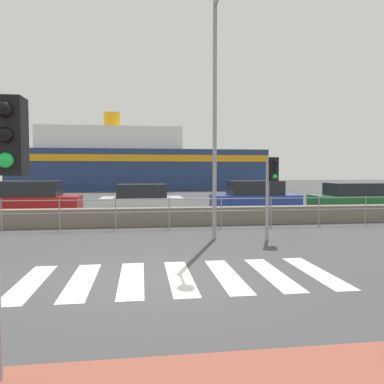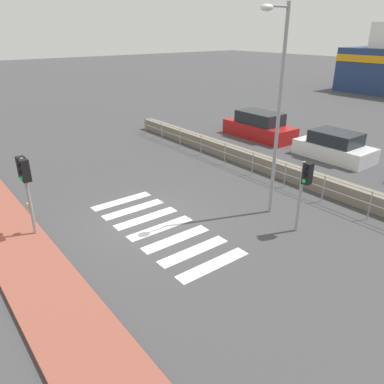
{
  "view_description": "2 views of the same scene",
  "coord_description": "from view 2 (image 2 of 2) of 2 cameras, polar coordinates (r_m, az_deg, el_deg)",
  "views": [
    {
      "loc": [
        -0.04,
        -6.9,
        1.99
      ],
      "look_at": [
        1.17,
        2.0,
        1.5
      ],
      "focal_mm": 35.0,
      "sensor_mm": 36.0,
      "label": 1
    },
    {
      "loc": [
        9.98,
        -5.92,
        6.12
      ],
      "look_at": [
        1.11,
        1.0,
        1.2
      ],
      "focal_mm": 35.0,
      "sensor_mm": 36.0,
      "label": 2
    }
  ],
  "objects": [
    {
      "name": "parked_car_red",
      "position": [
        23.41,
        10.2,
        9.78
      ],
      "size": [
        4.57,
        1.8,
        1.56
      ],
      "color": "#B21919",
      "rests_on": "ground_plane"
    },
    {
      "name": "sidewalk_brick",
      "position": [
        11.82,
        -23.8,
        -9.49
      ],
      "size": [
        24.0,
        1.8,
        0.12
      ],
      "color": "#934C3D",
      "rests_on": "ground_plane"
    },
    {
      "name": "parked_car_white",
      "position": [
        20.48,
        20.87,
        6.41
      ],
      "size": [
        3.84,
        1.86,
        1.4
      ],
      "color": "silver",
      "rests_on": "ground_plane"
    },
    {
      "name": "traffic_light_near",
      "position": [
        12.28,
        -24.11,
        2.16
      ],
      "size": [
        0.58,
        0.41,
        2.64
      ],
      "color": "gray",
      "rests_on": "ground_plane"
    },
    {
      "name": "streetlamp",
      "position": [
        12.54,
        12.72,
        14.24
      ],
      "size": [
        0.32,
        1.2,
        6.87
      ],
      "color": "gray",
      "rests_on": "ground_plane"
    },
    {
      "name": "traffic_light_far",
      "position": [
        12.09,
        16.79,
        1.46
      ],
      "size": [
        0.34,
        0.32,
        2.4
      ],
      "color": "gray",
      "rests_on": "ground_plane"
    },
    {
      "name": "seawall",
      "position": [
        17.26,
        13.37,
        3.36
      ],
      "size": [
        22.51,
        0.55,
        0.66
      ],
      "color": "slate",
      "rests_on": "ground_plane"
    },
    {
      "name": "harbor_fence",
      "position": [
        16.49,
        11.55,
        4.01
      ],
      "size": [
        20.3,
        0.04,
        1.08
      ],
      "color": "gray",
      "rests_on": "ground_plane"
    },
    {
      "name": "ground_plane",
      "position": [
        13.12,
        -6.46,
        -4.35
      ],
      "size": [
        160.0,
        160.0,
        0.0
      ],
      "primitive_type": "plane",
      "color": "#424244"
    },
    {
      "name": "crosswalk",
      "position": [
        12.62,
        -4.84,
        -5.47
      ],
      "size": [
        5.85,
        2.4,
        0.01
      ],
      "color": "silver",
      "rests_on": "ground_plane"
    }
  ]
}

